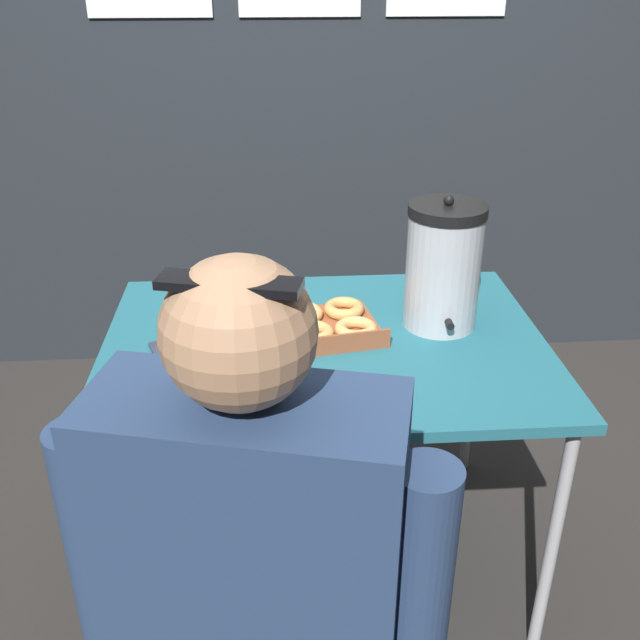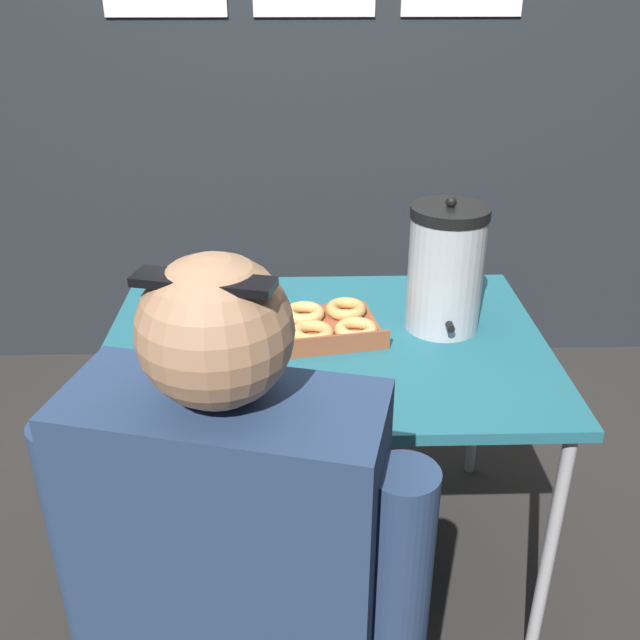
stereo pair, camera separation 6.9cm
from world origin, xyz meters
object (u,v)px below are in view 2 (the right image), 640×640
Objects in this scene: donut_box at (308,326)px; person_seated at (237,619)px; coffee_urn at (446,268)px; cell_phone at (170,352)px.

person_seated is (-0.13, -0.79, -0.16)m from donut_box.
coffee_urn is 0.28× the size of person_seated.
person_seated is (-0.49, -0.83, -0.30)m from coffee_urn.
donut_box is 0.32× the size of person_seated.
donut_box is 0.82m from person_seated.
donut_box is 0.36m from cell_phone.
donut_box is 0.39m from coffee_urn.
cell_phone is at bearing -59.06° from person_seated.
coffee_urn is at bearing -4.32° from donut_box.
coffee_urn reaches higher than donut_box.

